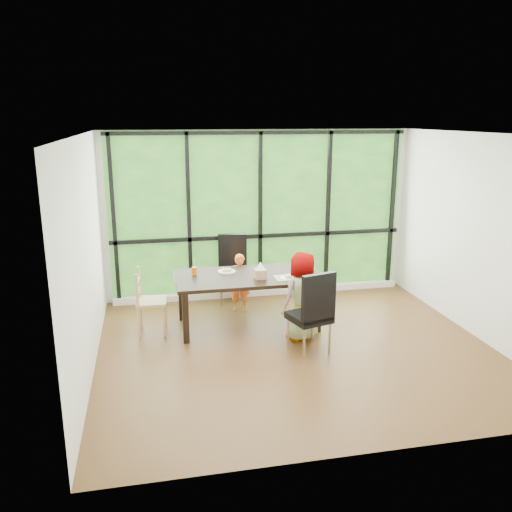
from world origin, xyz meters
The scene contains 23 objects.
ground centered at (0.00, 0.00, 0.00)m, with size 5.00×5.00×0.00m, color black.
back_wall centered at (0.00, 2.25, 1.35)m, with size 5.00×5.00×0.00m, color silver.
foliage_backdrop centered at (0.00, 2.23, 1.35)m, with size 4.80×0.02×2.65m, color #1F501C.
window_mullions centered at (0.00, 2.19, 1.35)m, with size 4.80×0.06×2.65m, color black, non-canonical shape.
window_sill centered at (0.00, 2.15, 0.05)m, with size 4.80×0.12×0.10m, color silver.
dining_table centered at (-0.46, 0.88, 0.38)m, with size 2.01×1.03×0.75m, color black.
chair_window_leather centered at (-0.51, 1.88, 0.54)m, with size 0.46×0.46×1.08m, color black.
chair_interior_leather centered at (0.13, -0.11, 0.54)m, with size 0.46×0.46×1.08m, color black.
chair_end_beech centered at (-1.79, 0.92, 0.45)m, with size 0.42×0.40×0.90m, color #A17854.
child_toddler centered at (-0.46, 1.50, 0.45)m, with size 0.32×0.21×0.89m, color orange.
child_older centered at (0.13, 0.30, 0.60)m, with size 0.58×0.38×1.20m, color gray.
placemat centered at (0.08, 0.65, 0.75)m, with size 0.41×0.30×0.01m, color tan.
plate_far centered at (-0.72, 1.10, 0.76)m, with size 0.25×0.25×0.02m, color white.
plate_near centered at (0.06, 0.63, 0.76)m, with size 0.24×0.24×0.01m, color white.
orange_cup centered at (-1.19, 1.06, 0.80)m, with size 0.07×0.07×0.11m, color #EE5E00.
green_cup centered at (0.34, 0.62, 0.81)m, with size 0.08×0.08×0.13m, color green.
white_mug centered at (0.48, 0.92, 0.80)m, with size 0.09×0.09×0.09m, color white.
tissue_box centered at (-0.32, 0.71, 0.81)m, with size 0.15×0.15×0.13m, color tan.
crepe_rolls_far centered at (-0.72, 1.10, 0.78)m, with size 0.15×0.12×0.04m, color tan, non-canonical shape.
crepe_rolls_near centered at (0.06, 0.63, 0.78)m, with size 0.10×0.12×0.04m, color tan, non-canonical shape.
straw_white centered at (-1.19, 1.06, 0.90)m, with size 0.01×0.01×0.20m, color white.
straw_pink centered at (0.34, 0.62, 0.92)m, with size 0.01×0.01×0.20m, color pink.
tissue centered at (-0.32, 0.71, 0.93)m, with size 0.12×0.12×0.11m, color white.
Camera 1 is at (-1.78, -6.05, 2.91)m, focal length 37.07 mm.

